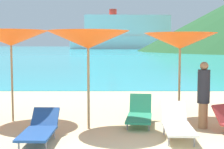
# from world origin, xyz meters

# --- Properties ---
(ground_plane) EXTENTS (50.00, 100.00, 0.30)m
(ground_plane) POSITION_xyz_m (0.00, 10.00, -0.15)
(ground_plane) COLOR beige
(ocean_water) EXTENTS (650.00, 440.00, 0.02)m
(ocean_water) POSITION_xyz_m (0.00, 229.85, 0.01)
(ocean_water) COLOR #2DADBC
(ocean_water) RESTS_ON ground_plane
(umbrella_1) EXTENTS (2.02, 2.02, 2.40)m
(umbrella_1) POSITION_xyz_m (-3.15, 4.04, 2.19)
(umbrella_1) COLOR #9E7F59
(umbrella_1) RESTS_ON ground_plane
(umbrella_2) EXTENTS (2.01, 2.01, 2.35)m
(umbrella_2) POSITION_xyz_m (-1.09, 3.22, 2.14)
(umbrella_2) COLOR #9E7F59
(umbrella_2) RESTS_ON ground_plane
(umbrella_3) EXTENTS (2.15, 2.15, 2.34)m
(umbrella_3) POSITION_xyz_m (1.31, 4.32, 2.12)
(umbrella_3) COLOR #9E7F59
(umbrella_3) RESTS_ON ground_plane
(lounge_chair_1) EXTENTS (0.65, 1.60, 0.60)m
(lounge_chair_1) POSITION_xyz_m (-2.04, 2.11, 0.28)
(lounge_chair_1) COLOR #1E478C
(lounge_chair_1) RESTS_ON ground_plane
(lounge_chair_3) EXTENTS (0.65, 1.63, 0.70)m
(lounge_chair_3) POSITION_xyz_m (0.89, 2.41, 0.32)
(lounge_chair_3) COLOR white
(lounge_chair_3) RESTS_ON ground_plane
(lounge_chair_8) EXTENTS (0.78, 1.55, 0.71)m
(lounge_chair_8) POSITION_xyz_m (0.17, 3.64, 0.28)
(lounge_chair_8) COLOR #268C66
(lounge_chair_8) RESTS_ON ground_plane
(beachgoer_0) EXTENTS (0.29, 0.29, 1.62)m
(beachgoer_0) POSITION_xyz_m (1.69, 3.27, 0.86)
(beachgoer_0) COLOR #A3704C
(beachgoer_0) RESTS_ON ground_plane
(cruise_ship) EXTENTS (56.65, 14.04, 19.54)m
(cruise_ship) POSITION_xyz_m (6.91, 164.69, 7.36)
(cruise_ship) COLOR white
(cruise_ship) RESTS_ON ocean_water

